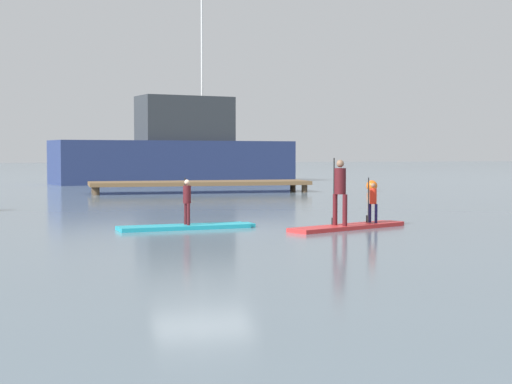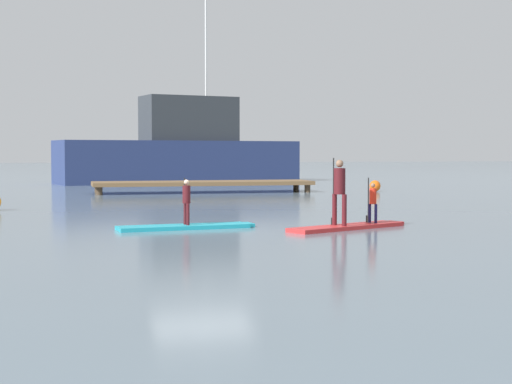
# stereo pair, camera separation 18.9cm
# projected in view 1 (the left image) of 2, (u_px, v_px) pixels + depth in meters

# --- Properties ---
(ground_plane) EXTENTS (240.00, 240.00, 0.00)m
(ground_plane) POSITION_uv_depth(u_px,v_px,m) (203.00, 230.00, 19.75)
(ground_plane) COLOR slate
(paddleboard_near) EXTENTS (3.57, 1.22, 0.10)m
(paddleboard_near) POSITION_uv_depth(u_px,v_px,m) (187.00, 227.00, 19.94)
(paddleboard_near) COLOR #1E9EB2
(paddleboard_near) RESTS_ON ground
(paddler_child_solo) EXTENTS (0.23, 0.40, 1.19)m
(paddler_child_solo) POSITION_uv_depth(u_px,v_px,m) (187.00, 199.00, 19.92)
(paddler_child_solo) COLOR #4C1419
(paddler_child_solo) RESTS_ON paddleboard_near
(paddleboard_far) EXTENTS (3.57, 2.12, 0.10)m
(paddleboard_far) POSITION_uv_depth(u_px,v_px,m) (349.00, 227.00, 19.98)
(paddleboard_far) COLOR red
(paddleboard_far) RESTS_ON ground
(paddler_adult) EXTENTS (0.39, 0.48, 1.70)m
(paddler_adult) POSITION_uv_depth(u_px,v_px,m) (340.00, 188.00, 19.72)
(paddler_adult) COLOR #4C1419
(paddler_adult) RESTS_ON paddleboard_far
(paddler_child_front) EXTENTS (0.24, 0.35, 1.18)m
(paddler_child_front) POSITION_uv_depth(u_px,v_px,m) (373.00, 201.00, 20.52)
(paddler_child_front) COLOR #19194C
(paddler_child_front) RESTS_ON paddleboard_far
(fishing_boat_white_large) EXTENTS (15.68, 6.89, 13.82)m
(fishing_boat_white_large) POSITION_uv_depth(u_px,v_px,m) (178.00, 152.00, 49.39)
(fishing_boat_white_large) COLOR navy
(fishing_boat_white_large) RESTS_ON ground
(floating_dock) EXTENTS (10.38, 2.50, 0.54)m
(floating_dock) POSITION_uv_depth(u_px,v_px,m) (200.00, 183.00, 37.39)
(floating_dock) COLOR brown
(floating_dock) RESTS_ON ground
(mooring_buoy_mid) EXTENTS (0.55, 0.55, 0.55)m
(mooring_buoy_mid) POSITION_uv_depth(u_px,v_px,m) (372.00, 186.00, 38.51)
(mooring_buoy_mid) COLOR orange
(mooring_buoy_mid) RESTS_ON ground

